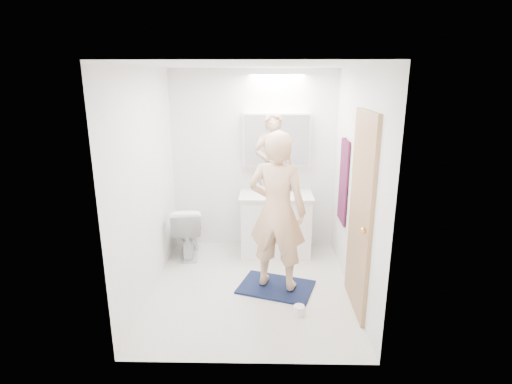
{
  "coord_description": "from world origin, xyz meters",
  "views": [
    {
      "loc": [
        0.13,
        -4.04,
        2.29
      ],
      "look_at": [
        0.05,
        0.25,
        1.05
      ],
      "focal_mm": 28.06,
      "sensor_mm": 36.0,
      "label": 1
    }
  ],
  "objects_px": {
    "soap_bottle_b": "(258,184)",
    "soap_bottle_a": "(256,183)",
    "vanity_cabinet": "(276,225)",
    "person": "(277,211)",
    "toilet": "(188,230)",
    "toothbrush_cup": "(292,187)",
    "medicine_cabinet": "(276,140)",
    "toilet_paper_roll": "(299,310)"
  },
  "relations": [
    {
      "from": "medicine_cabinet",
      "to": "toilet",
      "type": "bearing_deg",
      "value": -164.36
    },
    {
      "from": "vanity_cabinet",
      "to": "person",
      "type": "relative_size",
      "value": 0.52
    },
    {
      "from": "toilet",
      "to": "toilet_paper_roll",
      "type": "xyz_separation_m",
      "value": [
        1.36,
        -1.39,
        -0.29
      ]
    },
    {
      "from": "soap_bottle_b",
      "to": "toothbrush_cup",
      "type": "bearing_deg",
      "value": -2.56
    },
    {
      "from": "soap_bottle_a",
      "to": "toilet_paper_roll",
      "type": "relative_size",
      "value": 2.03
    },
    {
      "from": "toilet",
      "to": "toothbrush_cup",
      "type": "xyz_separation_m",
      "value": [
        1.37,
        0.28,
        0.52
      ]
    },
    {
      "from": "toilet",
      "to": "soap_bottle_a",
      "type": "relative_size",
      "value": 3.08
    },
    {
      "from": "toilet",
      "to": "soap_bottle_b",
      "type": "distance_m",
      "value": 1.12
    },
    {
      "from": "soap_bottle_b",
      "to": "toothbrush_cup",
      "type": "distance_m",
      "value": 0.45
    },
    {
      "from": "toothbrush_cup",
      "to": "soap_bottle_b",
      "type": "bearing_deg",
      "value": 177.44
    },
    {
      "from": "soap_bottle_b",
      "to": "toilet",
      "type": "bearing_deg",
      "value": -162.34
    },
    {
      "from": "vanity_cabinet",
      "to": "soap_bottle_b",
      "type": "height_order",
      "value": "soap_bottle_b"
    },
    {
      "from": "vanity_cabinet",
      "to": "toilet_paper_roll",
      "type": "relative_size",
      "value": 8.18
    },
    {
      "from": "toilet_paper_roll",
      "to": "toothbrush_cup",
      "type": "bearing_deg",
      "value": 89.41
    },
    {
      "from": "toilet",
      "to": "toothbrush_cup",
      "type": "relative_size",
      "value": 6.94
    },
    {
      "from": "medicine_cabinet",
      "to": "person",
      "type": "height_order",
      "value": "medicine_cabinet"
    },
    {
      "from": "vanity_cabinet",
      "to": "person",
      "type": "bearing_deg",
      "value": -91.07
    },
    {
      "from": "person",
      "to": "toothbrush_cup",
      "type": "bearing_deg",
      "value": -83.48
    },
    {
      "from": "vanity_cabinet",
      "to": "person",
      "type": "height_order",
      "value": "person"
    },
    {
      "from": "toilet",
      "to": "person",
      "type": "height_order",
      "value": "person"
    },
    {
      "from": "person",
      "to": "soap_bottle_a",
      "type": "height_order",
      "value": "person"
    },
    {
      "from": "soap_bottle_b",
      "to": "soap_bottle_a",
      "type": "bearing_deg",
      "value": -133.67
    },
    {
      "from": "vanity_cabinet",
      "to": "soap_bottle_a",
      "type": "height_order",
      "value": "soap_bottle_a"
    },
    {
      "from": "person",
      "to": "medicine_cabinet",
      "type": "bearing_deg",
      "value": -72.92
    },
    {
      "from": "soap_bottle_b",
      "to": "toilet_paper_roll",
      "type": "height_order",
      "value": "soap_bottle_b"
    },
    {
      "from": "vanity_cabinet",
      "to": "medicine_cabinet",
      "type": "distance_m",
      "value": 1.13
    },
    {
      "from": "vanity_cabinet",
      "to": "soap_bottle_a",
      "type": "xyz_separation_m",
      "value": [
        -0.26,
        0.15,
        0.54
      ]
    },
    {
      "from": "toothbrush_cup",
      "to": "soap_bottle_a",
      "type": "bearing_deg",
      "value": -178.8
    },
    {
      "from": "soap_bottle_b",
      "to": "person",
      "type": "bearing_deg",
      "value": -79.49
    },
    {
      "from": "medicine_cabinet",
      "to": "toilet_paper_roll",
      "type": "bearing_deg",
      "value": -83.5
    },
    {
      "from": "vanity_cabinet",
      "to": "toothbrush_cup",
      "type": "bearing_deg",
      "value": 36.85
    },
    {
      "from": "medicine_cabinet",
      "to": "toilet_paper_roll",
      "type": "distance_m",
      "value": 2.25
    },
    {
      "from": "vanity_cabinet",
      "to": "medicine_cabinet",
      "type": "bearing_deg",
      "value": 89.63
    },
    {
      "from": "toilet",
      "to": "toilet_paper_roll",
      "type": "relative_size",
      "value": 6.25
    },
    {
      "from": "soap_bottle_b",
      "to": "toilet_paper_roll",
      "type": "xyz_separation_m",
      "value": [
        0.43,
        -1.68,
        -0.85
      ]
    },
    {
      "from": "vanity_cabinet",
      "to": "toilet_paper_roll",
      "type": "bearing_deg",
      "value": -82.55
    },
    {
      "from": "soap_bottle_b",
      "to": "toilet_paper_roll",
      "type": "relative_size",
      "value": 1.44
    },
    {
      "from": "medicine_cabinet",
      "to": "toothbrush_cup",
      "type": "bearing_deg",
      "value": -13.26
    },
    {
      "from": "toothbrush_cup",
      "to": "toilet_paper_roll",
      "type": "height_order",
      "value": "toothbrush_cup"
    },
    {
      "from": "vanity_cabinet",
      "to": "medicine_cabinet",
      "type": "relative_size",
      "value": 1.02
    },
    {
      "from": "medicine_cabinet",
      "to": "toilet_paper_roll",
      "type": "height_order",
      "value": "medicine_cabinet"
    },
    {
      "from": "soap_bottle_a",
      "to": "soap_bottle_b",
      "type": "bearing_deg",
      "value": 46.33
    }
  ]
}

